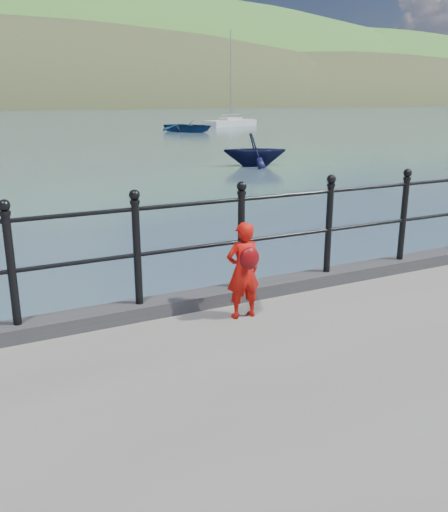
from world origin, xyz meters
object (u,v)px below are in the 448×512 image
railing (191,234)px  sailboat_far (230,123)px  child (243,270)px  launch_blue (189,126)px  launch_navy (255,150)px

railing → sailboat_far: (27.88, 53.00, -1.48)m
child → sailboat_far: (27.52, 53.49, -1.18)m
railing → launch_blue: size_ratio=3.46×
railing → sailboat_far: sailboat_far is taller
railing → launch_navy: railing is taller
launch_blue → sailboat_far: bearing=11.8°
launch_blue → launch_navy: launch_navy is taller
railing → child: railing is taller
launch_navy → launch_blue: bearing=5.6°
launch_blue → sailboat_far: (8.82, 8.21, -0.20)m
railing → sailboat_far: size_ratio=1.68×
launch_blue → sailboat_far: 12.06m
launch_blue → launch_navy: bearing=-137.7°
child → sailboat_far: 60.16m
child → launch_navy: size_ratio=0.34×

